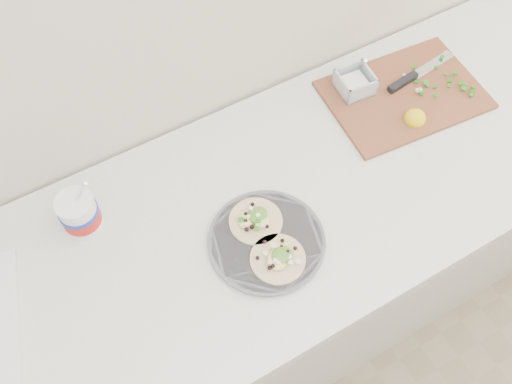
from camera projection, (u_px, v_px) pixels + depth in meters
counter at (230, 296)px, 1.72m from camera, size 2.44×0.66×0.90m
taco_plate at (267, 240)px, 1.30m from camera, size 0.27×0.27×0.04m
tub at (80, 211)px, 1.29m from camera, size 0.09×0.09×0.20m
cutboard at (401, 90)px, 1.54m from camera, size 0.44×0.32×0.07m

